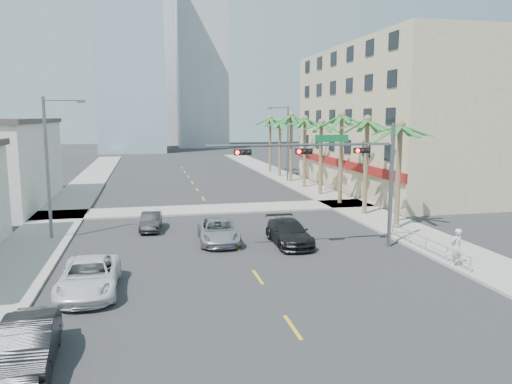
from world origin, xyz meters
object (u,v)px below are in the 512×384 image
(car_parked_near, at_px, (21,334))
(pedestrian, at_px, (456,247))
(car_parked_far, at_px, (89,277))
(car_parked_mid, at_px, (28,345))
(traffic_signal_mast, at_px, (341,164))
(car_lane_left, at_px, (151,222))
(car_lane_center, at_px, (218,231))
(car_lane_right, at_px, (289,233))

(car_parked_near, xyz_separation_m, pedestrian, (19.70, 5.19, 0.50))
(car_parked_far, height_order, pedestrian, pedestrian)
(car_parked_mid, height_order, car_parked_far, car_parked_far)
(car_parked_mid, bearing_deg, traffic_signal_mast, 33.54)
(traffic_signal_mast, relative_size, car_lane_left, 3.00)
(traffic_signal_mast, bearing_deg, car_parked_near, -146.82)
(car_parked_near, height_order, car_parked_far, car_parked_far)
(traffic_signal_mast, xyz_separation_m, car_parked_mid, (-14.72, -11.05, -4.32))
(car_parked_near, relative_size, car_lane_left, 1.00)
(car_lane_center, bearing_deg, car_parked_far, -128.69)
(car_parked_mid, xyz_separation_m, car_lane_left, (3.93, 18.60, -0.14))
(car_parked_near, bearing_deg, traffic_signal_mast, 33.53)
(car_lane_right, height_order, pedestrian, pedestrian)
(car_parked_far, bearing_deg, car_parked_near, -105.99)
(car_parked_mid, distance_m, pedestrian, 20.24)
(car_lane_left, bearing_deg, car_lane_center, -41.26)
(traffic_signal_mast, height_order, car_lane_center, traffic_signal_mast)
(car_lane_center, xyz_separation_m, pedestrian, (11.22, -7.97, 0.41))
(car_parked_far, distance_m, pedestrian, 18.11)
(pedestrian, bearing_deg, car_parked_far, -16.79)
(pedestrian, bearing_deg, car_lane_center, -51.40)
(car_parked_mid, distance_m, car_lane_right, 17.70)
(car_parked_near, distance_m, car_parked_far, 5.66)
(car_parked_near, xyz_separation_m, car_lane_right, (12.64, 11.73, 0.11))
(traffic_signal_mast, relative_size, car_parked_near, 3.01)
(car_lane_center, bearing_deg, car_parked_mid, -116.31)
(car_parked_mid, distance_m, car_lane_left, 19.01)
(car_parked_far, height_order, car_lane_left, car_parked_far)
(traffic_signal_mast, relative_size, car_lane_right, 2.17)
(car_lane_center, height_order, car_lane_right, car_lane_right)
(traffic_signal_mast, relative_size, car_lane_center, 2.14)
(car_parked_mid, relative_size, car_lane_center, 0.87)
(traffic_signal_mast, height_order, car_lane_left, traffic_signal_mast)
(car_lane_left, relative_size, car_lane_right, 0.72)
(car_lane_left, distance_m, car_lane_right, 10.05)
(traffic_signal_mast, xyz_separation_m, car_lane_right, (-2.55, 1.80, -4.32))
(traffic_signal_mast, height_order, car_lane_right, traffic_signal_mast)
(pedestrian, bearing_deg, car_parked_near, -1.28)
(traffic_signal_mast, bearing_deg, car_lane_right, 144.79)
(car_lane_right, bearing_deg, car_parked_mid, -133.49)
(traffic_signal_mast, distance_m, car_lane_center, 8.62)
(car_lane_left, bearing_deg, pedestrian, -33.33)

